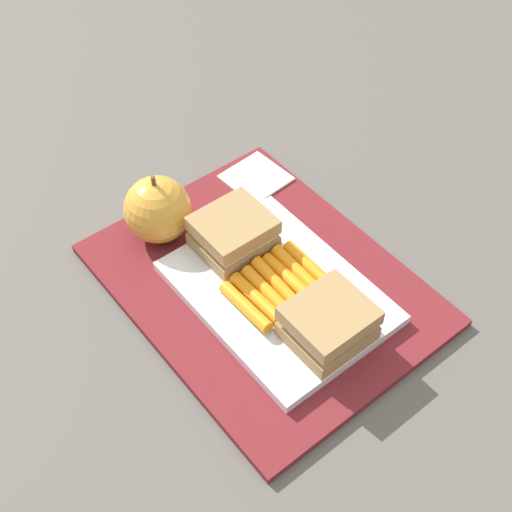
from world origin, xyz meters
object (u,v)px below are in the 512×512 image
food_tray (278,292)px  sandwich_half_right (233,233)px  paper_napkin (256,178)px  sandwich_half_left (328,323)px  carrot_sticks_bundle (278,285)px  apple (158,210)px

food_tray → sandwich_half_right: 0.08m
food_tray → paper_napkin: bearing=-31.5°
food_tray → sandwich_half_left: sandwich_half_left is taller
sandwich_half_left → paper_napkin: bearing=-22.4°
carrot_sticks_bundle → paper_napkin: 0.19m
sandwich_half_left → paper_napkin: (0.24, -0.10, -0.03)m
sandwich_half_right → food_tray: bearing=180.0°
sandwich_half_left → sandwich_half_right: same height
sandwich_half_left → sandwich_half_right: bearing=0.0°
sandwich_half_right → paper_napkin: (0.08, -0.10, -0.03)m
food_tray → carrot_sticks_bundle: carrot_sticks_bundle is taller
food_tray → sandwich_half_left: bearing=180.0°
sandwich_half_right → apple: size_ratio=0.90×
paper_napkin → apple: bearing=91.2°
sandwich_half_right → apple: apple is taller
food_tray → sandwich_half_left: (-0.08, 0.00, 0.03)m
sandwich_half_right → carrot_sticks_bundle: 0.08m
carrot_sticks_bundle → apple: size_ratio=1.15×
food_tray → carrot_sticks_bundle: size_ratio=2.24×
food_tray → paper_napkin: 0.19m
sandwich_half_right → apple: 0.09m
food_tray → apple: (0.16, 0.05, 0.03)m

